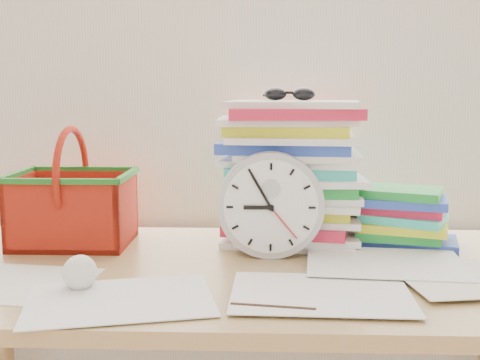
{
  "coord_description": "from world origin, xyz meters",
  "views": [
    {
      "loc": [
        0.05,
        0.37,
        1.12
      ],
      "look_at": [
        0.0,
        1.6,
        0.94
      ],
      "focal_mm": 45.0,
      "sensor_mm": 36.0,
      "label": 1
    }
  ],
  "objects_px": {
    "desk": "(238,300)",
    "paper_stack": "(292,172)",
    "book_stack": "(404,217)",
    "basket": "(73,187)",
    "clock": "(271,205)"
  },
  "relations": [
    {
      "from": "desk",
      "to": "paper_stack",
      "type": "xyz_separation_m",
      "value": [
        0.12,
        0.22,
        0.25
      ]
    },
    {
      "from": "book_stack",
      "to": "basket",
      "type": "bearing_deg",
      "value": -179.51
    },
    {
      "from": "paper_stack",
      "to": "book_stack",
      "type": "relative_size",
      "value": 1.42
    },
    {
      "from": "book_stack",
      "to": "clock",
      "type": "bearing_deg",
      "value": -162.27
    },
    {
      "from": "desk",
      "to": "book_stack",
      "type": "relative_size",
      "value": 5.81
    },
    {
      "from": "desk",
      "to": "book_stack",
      "type": "height_order",
      "value": "book_stack"
    },
    {
      "from": "book_stack",
      "to": "desk",
      "type": "bearing_deg",
      "value": -155.12
    },
    {
      "from": "desk",
      "to": "clock",
      "type": "xyz_separation_m",
      "value": [
        0.07,
        0.08,
        0.19
      ]
    },
    {
      "from": "desk",
      "to": "paper_stack",
      "type": "distance_m",
      "value": 0.35
    },
    {
      "from": "paper_stack",
      "to": "book_stack",
      "type": "distance_m",
      "value": 0.29
    },
    {
      "from": "book_stack",
      "to": "paper_stack",
      "type": "bearing_deg",
      "value": 170.8
    },
    {
      "from": "clock",
      "to": "basket",
      "type": "bearing_deg",
      "value": 168.65
    },
    {
      "from": "desk",
      "to": "book_stack",
      "type": "xyz_separation_m",
      "value": [
        0.39,
        0.18,
        0.15
      ]
    },
    {
      "from": "desk",
      "to": "book_stack",
      "type": "bearing_deg",
      "value": 24.88
    },
    {
      "from": "book_stack",
      "to": "basket",
      "type": "xyz_separation_m",
      "value": [
        -0.79,
        -0.01,
        0.07
      ]
    }
  ]
}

